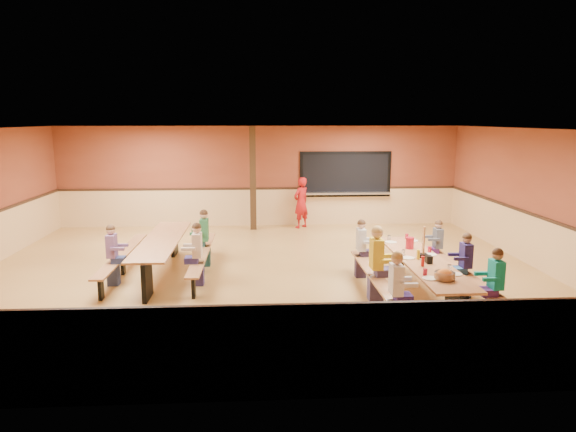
{
  "coord_description": "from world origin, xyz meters",
  "views": [
    {
      "loc": [
        -0.06,
        -10.43,
        3.2
      ],
      "look_at": [
        0.58,
        0.36,
        1.15
      ],
      "focal_mm": 32.0,
      "sensor_mm": 36.0,
      "label": 1
    }
  ],
  "objects": [
    {
      "name": "condiment_mustard",
      "position": [
        2.78,
        -1.74,
        0.82
      ],
      "size": [
        0.06,
        0.06,
        0.17
      ],
      "primitive_type": "cylinder",
      "color": "yellow",
      "rests_on": "cafeteria_table_main"
    },
    {
      "name": "seated_child_navy_right",
      "position": [
        3.68,
        -1.68,
        0.59
      ],
      "size": [
        0.35,
        0.29,
        1.17
      ],
      "primitive_type": null,
      "color": "#231B4F",
      "rests_on": "ground"
    },
    {
      "name": "cafeteria_table_second",
      "position": [
        -2.07,
        0.1,
        0.53
      ],
      "size": [
        1.91,
        3.7,
        0.74
      ],
      "color": "#AB6E43",
      "rests_on": "ground"
    },
    {
      "name": "cafeteria_table_main",
      "position": [
        2.85,
        -1.78,
        0.53
      ],
      "size": [
        1.91,
        3.7,
        0.74
      ],
      "color": "#AB6E43",
      "rests_on": "ground"
    },
    {
      "name": "structural_post",
      "position": [
        -0.2,
        4.4,
        1.5
      ],
      "size": [
        0.18,
        0.18,
        3.0
      ],
      "primitive_type": "cube",
      "color": "black",
      "rests_on": "ground"
    },
    {
      "name": "table_paddle",
      "position": [
        2.91,
        -1.6,
        0.88
      ],
      "size": [
        0.16,
        0.16,
        0.56
      ],
      "color": "black",
      "rests_on": "cafeteria_table_main"
    },
    {
      "name": "seated_child_white_left",
      "position": [
        2.03,
        -3.07,
        0.61
      ],
      "size": [
        0.37,
        0.3,
        1.22
      ],
      "primitive_type": null,
      "color": "white",
      "rests_on": "ground"
    },
    {
      "name": "seated_child_char_right",
      "position": [
        3.68,
        -0.23,
        0.56
      ],
      "size": [
        0.33,
        0.27,
        1.12
      ],
      "primitive_type": null,
      "color": "#4A4C54",
      "rests_on": "ground"
    },
    {
      "name": "seated_child_teal_right",
      "position": [
        3.68,
        -2.87,
        0.6
      ],
      "size": [
        0.36,
        0.3,
        1.2
      ],
      "primitive_type": null,
      "color": "#0F8B80",
      "rests_on": "ground"
    },
    {
      "name": "place_settings",
      "position": [
        2.85,
        -1.78,
        0.8
      ],
      "size": [
        0.65,
        3.3,
        0.11
      ],
      "primitive_type": null,
      "color": "beige",
      "rests_on": "cafeteria_table_main"
    },
    {
      "name": "standing_woman",
      "position": [
        1.22,
        4.55,
        0.76
      ],
      "size": [
        0.65,
        0.64,
        1.51
      ],
      "primitive_type": "imported",
      "rotation": [
        0.0,
        0.0,
        3.88
      ],
      "color": "#AC1315",
      "rests_on": "ground"
    },
    {
      "name": "seated_child_green_sec",
      "position": [
        -1.24,
        0.64,
        0.62
      ],
      "size": [
        0.38,
        0.31,
        1.24
      ],
      "primitive_type": null,
      "color": "#28663B",
      "rests_on": "ground"
    },
    {
      "name": "punch_pitcher",
      "position": [
        2.85,
        -0.99,
        0.85
      ],
      "size": [
        0.16,
        0.16,
        0.22
      ],
      "primitive_type": "cylinder",
      "color": "#AC1629",
      "rests_on": "cafeteria_table_main"
    },
    {
      "name": "seated_adult_yellow",
      "position": [
        2.03,
        -1.75,
        0.67
      ],
      "size": [
        0.43,
        0.35,
        1.33
      ],
      "primitive_type": null,
      "color": "gold",
      "rests_on": "ground"
    },
    {
      "name": "seated_child_tan_sec",
      "position": [
        -1.24,
        -0.71,
        0.61
      ],
      "size": [
        0.37,
        0.31,
        1.22
      ],
      "primitive_type": null,
      "color": "beige",
      "rests_on": "ground"
    },
    {
      "name": "napkin_dispenser",
      "position": [
        2.89,
        -2.0,
        0.8
      ],
      "size": [
        0.1,
        0.14,
        0.13
      ],
      "primitive_type": "cube",
      "color": "black",
      "rests_on": "cafeteria_table_main"
    },
    {
      "name": "room_envelope",
      "position": [
        0.0,
        0.0,
        0.69
      ],
      "size": [
        12.04,
        10.04,
        3.02
      ],
      "color": "brown",
      "rests_on": "ground"
    },
    {
      "name": "kitchen_pass_through",
      "position": [
        2.6,
        4.96,
        1.49
      ],
      "size": [
        2.78,
        0.28,
        1.38
      ],
      "color": "black",
      "rests_on": "ground"
    },
    {
      "name": "chip_bowl",
      "position": [
        2.83,
        -2.93,
        0.81
      ],
      "size": [
        0.32,
        0.32,
        0.15
      ],
      "primitive_type": null,
      "color": "orange",
      "rests_on": "cafeteria_table_main"
    },
    {
      "name": "seated_child_purple_sec",
      "position": [
        -2.89,
        -0.62,
        0.59
      ],
      "size": [
        0.36,
        0.29,
        1.19
      ],
      "primitive_type": null,
      "color": "#6E4C7A",
      "rests_on": "ground"
    },
    {
      "name": "condiment_ketchup",
      "position": [
        2.72,
        -2.18,
        0.82
      ],
      "size": [
        0.06,
        0.06,
        0.17
      ],
      "primitive_type": "cylinder",
      "color": "#B2140F",
      "rests_on": "cafeteria_table_main"
    },
    {
      "name": "seated_child_grey_left",
      "position": [
        2.03,
        -0.38,
        0.59
      ],
      "size": [
        0.36,
        0.29,
        1.18
      ],
      "primitive_type": null,
      "color": "#BEBEBE",
      "rests_on": "ground"
    },
    {
      "name": "ground",
      "position": [
        0.0,
        0.0,
        0.0
      ],
      "size": [
        12.0,
        12.0,
        0.0
      ],
      "primitive_type": "plane",
      "color": "#A4793E",
      "rests_on": "ground"
    }
  ]
}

